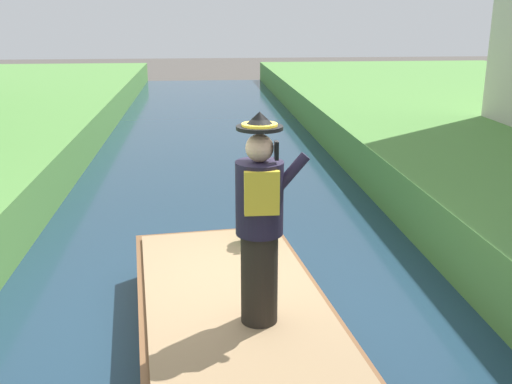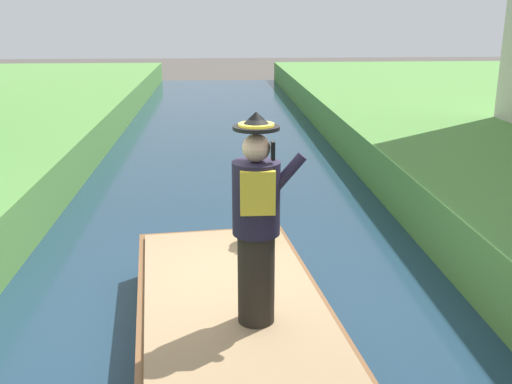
{
  "view_description": "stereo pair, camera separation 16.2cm",
  "coord_description": "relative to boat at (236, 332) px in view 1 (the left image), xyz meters",
  "views": [
    {
      "loc": [
        -0.29,
        -5.63,
        3.32
      ],
      "look_at": [
        0.24,
        -0.02,
        1.61
      ],
      "focal_mm": 41.82,
      "sensor_mm": 36.0,
      "label": 1
    },
    {
      "loc": [
        -0.13,
        -5.64,
        3.32
      ],
      "look_at": [
        0.24,
        -0.02,
        1.61
      ],
      "focal_mm": 41.82,
      "sensor_mm": 36.0,
      "label": 2
    }
  ],
  "objects": [
    {
      "name": "person_pirate",
      "position": [
        0.19,
        -0.35,
        1.23
      ],
      "size": [
        0.61,
        0.42,
        1.85
      ],
      "rotation": [
        0.0,
        0.0,
        0.3
      ],
      "color": "black",
      "rests_on": "boat"
    },
    {
      "name": "parrot_plush",
      "position": [
        0.31,
        1.51,
        0.55
      ],
      "size": [
        0.36,
        0.34,
        0.57
      ],
      "color": "green",
      "rests_on": "boat"
    },
    {
      "name": "ground_plane",
      "position": [
        0.0,
        0.6,
        -0.4
      ],
      "size": [
        80.0,
        80.0,
        0.0
      ],
      "primitive_type": "plane",
      "color": "#4C4742"
    },
    {
      "name": "boat",
      "position": [
        0.0,
        0.0,
        0.0
      ],
      "size": [
        2.23,
        4.37,
        0.61
      ],
      "color": "brown",
      "rests_on": "canal_water"
    },
    {
      "name": "canal_water",
      "position": [
        0.0,
        0.6,
        -0.35
      ],
      "size": [
        5.48,
        48.0,
        0.1
      ],
      "primitive_type": "cube",
      "color": "#1E384C",
      "rests_on": "ground"
    }
  ]
}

